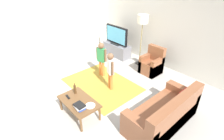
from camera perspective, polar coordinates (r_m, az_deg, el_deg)
ground at (r=4.84m, az=-5.38°, el=-9.06°), size 7.80×7.80×0.00m
wall_back at (r=6.25m, az=17.13°, el=12.93°), size 6.00×0.12×2.70m
wall_left at (r=6.69m, az=-22.02°, el=13.16°), size 0.12×6.00×2.70m
area_rug at (r=5.36m, az=-3.44°, el=-4.61°), size 2.20×1.60×0.01m
tv_stand at (r=7.07m, az=1.50°, el=6.60°), size 1.20×0.44×0.50m
tv at (r=6.85m, az=1.43°, el=11.21°), size 1.10×0.28×0.71m
couch at (r=4.08m, az=17.00°, el=-13.92°), size 0.80×1.80×0.86m
armchair at (r=5.97m, az=12.97°, el=1.78°), size 0.60×0.60×0.90m
floor_lamp at (r=6.07m, az=9.98°, el=15.21°), size 0.36×0.36×1.78m
child_near_tv at (r=5.49m, az=-3.48°, el=4.44°), size 0.37×0.19×1.14m
child_center at (r=4.82m, az=-0.52°, el=0.63°), size 0.36×0.21×1.12m
coffee_table at (r=4.17m, az=-10.78°, el=-10.36°), size 1.00×0.60×0.42m
book_stack at (r=3.92m, az=-10.57°, el=-11.53°), size 0.27×0.22×0.10m
bottle at (r=4.32m, az=-11.99°, el=-6.13°), size 0.06×0.06×0.28m
tv_remote at (r=4.29m, az=-14.22°, el=-8.51°), size 0.17×0.07×0.02m
plate at (r=3.96m, az=-7.10°, el=-11.45°), size 0.22×0.22×0.02m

